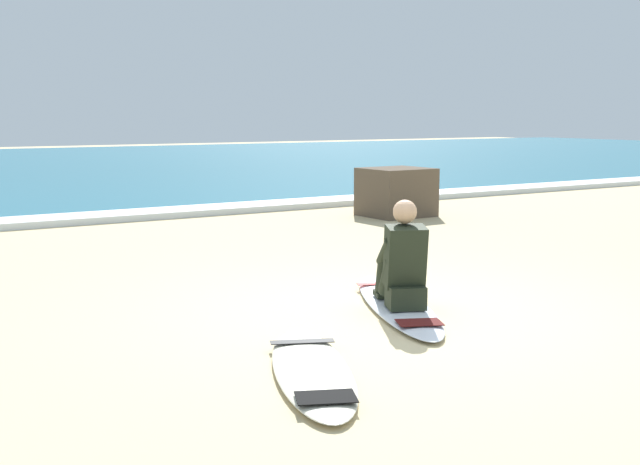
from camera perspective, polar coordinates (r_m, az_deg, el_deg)
ground_plane at (r=7.17m, az=5.06°, el=-5.74°), size 80.00×80.00×0.00m
breaking_foam at (r=13.89m, az=-13.97°, el=1.17°), size 80.00×0.90×0.11m
surfboard_main at (r=7.37m, az=5.50°, el=-5.08°), size 1.51×2.52×0.08m
surfer_seated at (r=7.09m, az=5.92°, el=-2.32°), size 0.58×0.77×0.95m
surfboard_spare_near at (r=5.50m, az=-0.57°, el=-9.78°), size 1.27×2.03×0.08m
shoreline_rock at (r=13.91m, az=5.46°, el=2.89°), size 1.13×1.03×0.83m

